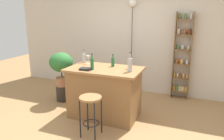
% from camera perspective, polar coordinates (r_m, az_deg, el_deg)
% --- Properties ---
extents(ground, '(12.00, 12.00, 0.00)m').
position_cam_1_polar(ground, '(4.14, -3.54, -13.32)').
color(ground, '#A37A4C').
extents(back_wall, '(6.40, 0.10, 2.80)m').
position_cam_1_polar(back_wall, '(5.51, 4.95, 8.99)').
color(back_wall, beige).
rests_on(back_wall, ground).
extents(kitchen_counter, '(1.35, 0.81, 0.95)m').
position_cam_1_polar(kitchen_counter, '(4.19, -1.90, -5.78)').
color(kitchen_counter, olive).
rests_on(kitchen_counter, ground).
extents(bar_stool, '(0.35, 0.35, 0.67)m').
position_cam_1_polar(bar_stool, '(3.55, -5.52, -9.40)').
color(bar_stool, black).
rests_on(bar_stool, ground).
extents(spice_shelf, '(0.38, 0.16, 1.96)m').
position_cam_1_polar(spice_shelf, '(5.21, 17.62, 2.96)').
color(spice_shelf, brown).
rests_on(spice_shelf, ground).
extents(plant_stool, '(0.30, 0.30, 0.35)m').
position_cam_1_polar(plant_stool, '(5.14, -12.55, -5.79)').
color(plant_stool, '#2D2823').
rests_on(plant_stool, ground).
extents(potted_plant, '(0.53, 0.48, 0.75)m').
position_cam_1_polar(potted_plant, '(4.95, -12.96, 1.35)').
color(potted_plant, '#A86B4C').
rests_on(potted_plant, plant_stool).
extents(bottle_olive_oil, '(0.06, 0.06, 0.30)m').
position_cam_1_polar(bottle_olive_oil, '(3.94, -5.16, 1.66)').
color(bottle_olive_oil, '#236638').
rests_on(bottle_olive_oil, kitchen_counter).
extents(bottle_vinegar, '(0.07, 0.07, 0.26)m').
position_cam_1_polar(bottle_vinegar, '(4.55, -7.28, 3.18)').
color(bottle_vinegar, '#B2B2B7').
rests_on(bottle_vinegar, kitchen_counter).
extents(bottle_wine_red, '(0.08, 0.08, 0.34)m').
position_cam_1_polar(bottle_wine_red, '(3.81, 4.67, 1.45)').
color(bottle_wine_red, '#B2B2B7').
rests_on(bottle_wine_red, kitchen_counter).
extents(bottle_sauce_amber, '(0.06, 0.06, 0.24)m').
position_cam_1_polar(bottle_sauce_amber, '(4.17, 0.22, 2.13)').
color(bottle_sauce_amber, '#236638').
rests_on(bottle_sauce_amber, kitchen_counter).
extents(wine_glass_left, '(0.07, 0.07, 0.16)m').
position_cam_1_polar(wine_glass_left, '(4.41, -6.21, 3.11)').
color(wine_glass_left, silver).
rests_on(wine_glass_left, kitchen_counter).
extents(wine_glass_center, '(0.07, 0.07, 0.16)m').
position_cam_1_polar(wine_glass_center, '(4.02, 4.54, 2.00)').
color(wine_glass_center, silver).
rests_on(wine_glass_center, kitchen_counter).
extents(cookbook, '(0.22, 0.17, 0.03)m').
position_cam_1_polar(cookbook, '(3.96, -6.80, 0.29)').
color(cookbook, black).
rests_on(cookbook, kitchen_counter).
extents(pendant_globe_light, '(0.19, 0.19, 2.25)m').
position_cam_1_polar(pendant_globe_light, '(5.36, 5.33, 16.40)').
color(pendant_globe_light, black).
rests_on(pendant_globe_light, ground).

